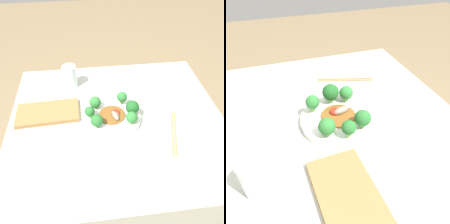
% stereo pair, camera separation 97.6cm
% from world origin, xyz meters
% --- Properties ---
extents(ground_plane, '(8.00, 8.00, 0.00)m').
position_xyz_m(ground_plane, '(0.00, 0.00, 0.00)').
color(ground_plane, '#7F6B4C').
extents(table, '(0.96, 0.85, 0.76)m').
position_xyz_m(table, '(0.00, 0.00, 0.38)').
color(table, '#B7BCAD').
rests_on(table, ground_plane).
extents(plate, '(0.25, 0.25, 0.02)m').
position_xyz_m(plate, '(-0.02, 0.00, 0.77)').
color(plate, white).
rests_on(plate, table).
extents(broccoli_east, '(0.06, 0.06, 0.07)m').
position_xyz_m(broccoli_east, '(0.07, 0.00, 0.82)').
color(broccoli_east, '#89B76B').
rests_on(broccoli_east, plate).
extents(broccoli_southwest, '(0.05, 0.05, 0.06)m').
position_xyz_m(broccoli_southwest, '(-0.09, -0.06, 0.82)').
color(broccoli_southwest, '#70A356').
rests_on(broccoli_southwest, plate).
extents(broccoli_southeast, '(0.05, 0.05, 0.06)m').
position_xyz_m(broccoli_southeast, '(0.05, -0.05, 0.82)').
color(broccoli_southeast, '#7AAD5B').
rests_on(broccoli_southeast, plate).
extents(broccoli_northwest, '(0.05, 0.05, 0.06)m').
position_xyz_m(broccoli_northwest, '(-0.09, 0.06, 0.82)').
color(broccoli_northwest, '#89B76B').
rests_on(broccoli_northwest, plate).
extents(broccoli_west, '(0.04, 0.04, 0.06)m').
position_xyz_m(broccoli_west, '(-0.12, 0.00, 0.82)').
color(broccoli_west, '#89B76B').
rests_on(broccoli_west, plate).
extents(broccoli_northeast, '(0.05, 0.05, 0.06)m').
position_xyz_m(broccoli_northeast, '(0.03, 0.07, 0.82)').
color(broccoli_northeast, '#7AAD5B').
rests_on(broccoli_northeast, plate).
extents(stirfry_center, '(0.11, 0.11, 0.03)m').
position_xyz_m(stirfry_center, '(-0.02, -0.00, 0.79)').
color(stirfry_center, brown).
rests_on(stirfry_center, plate).
extents(drinking_glass, '(0.07, 0.07, 0.12)m').
position_xyz_m(drinking_glass, '(-0.21, 0.27, 0.82)').
color(drinking_glass, silver).
rests_on(drinking_glass, table).
extents(chopsticks, '(0.08, 0.23, 0.01)m').
position_xyz_m(chopsticks, '(0.23, -0.11, 0.76)').
color(chopsticks, '#AD7F4C').
rests_on(chopsticks, table).
extents(cutting_board, '(0.29, 0.16, 0.02)m').
position_xyz_m(cutting_board, '(-0.31, 0.06, 0.77)').
color(cutting_board, olive).
rests_on(cutting_board, table).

